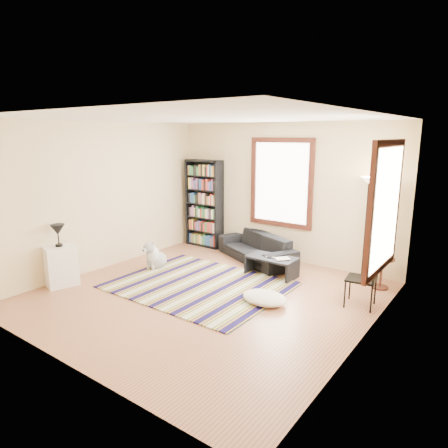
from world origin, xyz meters
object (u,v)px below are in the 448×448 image
Objects in this scene: floor_lamp at (365,230)px; folding_chair at (361,279)px; bookshelf at (204,204)px; white_cabinet at (61,266)px; sofa at (256,248)px; floor_cushion at (265,298)px; side_table at (381,273)px; coffee_table at (272,266)px; dog at (156,254)px.

floor_lamp is 2.16× the size of folding_chair.
folding_chair is at bearing -17.23° from bookshelf.
bookshelf reaches higher than white_cabinet.
sofa is 1.03× the size of floor_lamp.
sofa reaches higher than floor_cushion.
coffee_table is at bearing -162.89° from side_table.
coffee_table is (0.71, -0.60, -0.10)m from sofa.
floor_lamp is (1.44, 0.70, 0.75)m from coffee_table.
coffee_table is at bearing 160.39° from folding_chair.
bookshelf reaches higher than sofa.
bookshelf is 3.57× the size of dog.
folding_chair is 3.82m from dog.
coffee_table is at bearing 24.16° from dog.
white_cabinet is (-0.41, -3.44, -0.65)m from bookshelf.
white_cabinet is at bearing -161.22° from folding_chair.
bookshelf reaches higher than side_table.
coffee_table is 1.28m from floor_cushion.
bookshelf is at bearing 175.51° from side_table.
white_cabinet is at bearing -141.72° from floor_lamp.
white_cabinet is (-4.45, -2.18, -0.08)m from folding_chair.
floor_cushion is at bearing -35.69° from bookshelf.
coffee_table is at bearing 114.64° from floor_cushion.
sofa is 3.41× the size of dog.
floor_lamp is at bearing 27.44° from sofa.
side_table is 4.11m from dog.
coffee_table is 3.73m from white_cabinet.
side_table is at bearing 20.38° from dog.
dog is at bearing -178.59° from folding_chair.
sofa is 2.64× the size of floor_cushion.
dog is at bearing -154.30° from floor_lamp.
bookshelf is at bearing 159.15° from coffee_table.
bookshelf reaches higher than dog.
floor_cushion is at bearing -65.36° from coffee_table.
floor_cushion is (1.24, -1.76, -0.19)m from sofa.
floor_lamp reaches higher than white_cabinet.
side_table is 5.47m from white_cabinet.
floor_cushion is at bearing -115.97° from floor_lamp.
bookshelf is at bearing 177.39° from floor_lamp.
floor_lamp is at bearing 157.17° from side_table.
floor_lamp is 1.23m from folding_chair.
folding_chair is (2.45, -0.98, 0.15)m from sofa.
floor_cushion is at bearing -5.63° from dog.
white_cabinet is (-4.14, -3.27, -0.58)m from floor_lamp.
bookshelf is 2.77× the size of floor_cushion.
folding_chair is (1.22, 0.78, 0.34)m from floor_cushion.
white_cabinet is 1.25× the size of dog.
folding_chair reaches higher than side_table.
coffee_table is (2.30, -0.87, -0.82)m from bookshelf.
sofa is 0.95× the size of bookshelf.
side_table is at bearing -4.49° from bookshelf.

